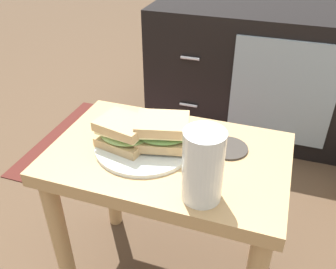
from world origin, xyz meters
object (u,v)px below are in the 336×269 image
Objects in this scene: plate at (144,146)px; sandwich_front at (124,132)px; sandwich_back at (163,132)px; coaster at (228,148)px; beer_glass at (203,167)px; tv_cabinet at (258,72)px.

sandwich_front reaches higher than plate.
plate is 1.58× the size of sandwich_back.
coaster is (0.19, 0.06, -0.00)m from plate.
plate is at bearing 145.63° from beer_glass.
coaster is (0.02, 0.18, -0.07)m from beer_glass.
beer_glass is 0.19m from coaster.
plate is 1.67× the size of sandwich_front.
sandwich_back is at bearing -98.02° from tv_cabinet.
tv_cabinet is 6.46× the size of sandwich_back.
tv_cabinet is 1.10m from beer_glass.
sandwich_back reaches higher than coaster.
coaster is (0.02, -0.89, 0.17)m from tv_cabinet.
plate is at bearing -165.30° from sandwich_back.
beer_glass reaches higher than tv_cabinet.
plate is 0.22m from beer_glass.
plate is 0.06m from sandwich_back.
plate is 2.48× the size of coaster.
sandwich_back reaches higher than plate.
tv_cabinet is 6.83× the size of sandwich_front.
plate reaches higher than coaster.
sandwich_front is at bearing -165.30° from sandwich_back.
plate is 0.20m from coaster.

